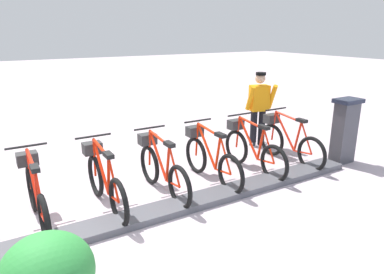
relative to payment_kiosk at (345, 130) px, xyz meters
The scene contains 10 objects.
ground_plane 4.94m from the payment_kiosk, 90.62° to the left, with size 60.00×60.00×0.00m, color #B09FA5.
dock_rail_base 4.93m from the payment_kiosk, 90.62° to the left, with size 0.44×9.15×0.10m, color #47474C.
payment_kiosk is the anchor object (origin of this frame).
bike_docked_0 1.11m from the payment_kiosk, 58.04° to the left, with size 1.72×0.54×1.02m.
bike_docked_1 1.95m from the payment_kiosk, 72.78° to the left, with size 1.72×0.54×1.02m.
bike_docked_2 2.84m from the payment_kiosk, 78.35° to the left, with size 1.72×0.54×1.02m.
bike_docked_3 3.75m from the payment_kiosk, 81.21° to the left, with size 1.72×0.54×1.02m.
bike_docked_4 4.67m from the payment_kiosk, 82.96° to the left, with size 1.72×0.54×1.02m.
bike_docked_5 5.59m from the payment_kiosk, 84.12° to the left, with size 1.72×0.54×1.02m.
worker_near_rack 1.83m from the payment_kiosk, 24.66° to the left, with size 0.56×0.68×1.66m.
Camera 1 is at (-4.14, 1.10, 2.54)m, focal length 33.28 mm.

